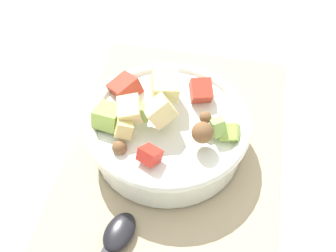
# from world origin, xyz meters

# --- Properties ---
(ground_plane) EXTENTS (2.40, 2.40, 0.00)m
(ground_plane) POSITION_xyz_m (0.00, 0.00, 0.00)
(ground_plane) COLOR silver
(placemat) EXTENTS (0.44, 0.30, 0.01)m
(placemat) POSITION_xyz_m (0.00, 0.00, 0.00)
(placemat) COLOR tan
(placemat) RESTS_ON ground_plane
(salad_bowl) EXTENTS (0.23, 0.23, 0.11)m
(salad_bowl) POSITION_xyz_m (0.01, 0.01, 0.04)
(salad_bowl) COLOR white
(salad_bowl) RESTS_ON placemat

